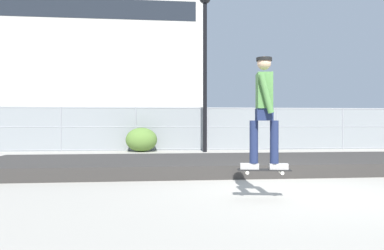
# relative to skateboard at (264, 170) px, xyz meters

# --- Properties ---
(ground_plane) EXTENTS (120.00, 120.00, 0.00)m
(ground_plane) POSITION_rel_skateboard_xyz_m (0.67, 0.45, -0.44)
(ground_plane) COLOR #9E998E
(gravel_berm) EXTENTS (12.79, 3.31, 0.29)m
(gravel_berm) POSITION_rel_skateboard_xyz_m (0.67, 3.61, -0.30)
(gravel_berm) COLOR #33302D
(gravel_berm) RESTS_ON ground_plane
(skateboard) EXTENTS (0.82, 0.34, 0.07)m
(skateboard) POSITION_rel_skateboard_xyz_m (0.00, 0.00, 0.00)
(skateboard) COLOR black
(skater) EXTENTS (0.73, 0.61, 1.72)m
(skater) POSITION_rel_skateboard_xyz_m (-0.00, 0.00, 0.99)
(skater) COLOR #B2ADA8
(skater) RESTS_ON skateboard
(chain_fence) EXTENTS (18.47, 0.06, 1.85)m
(chain_fence) POSITION_rel_skateboard_xyz_m (0.67, 10.33, 0.49)
(chain_fence) COLOR gray
(chain_fence) RESTS_ON ground_plane
(street_lamp) EXTENTS (0.44, 0.44, 6.35)m
(street_lamp) POSITION_rel_skateboard_xyz_m (0.41, 9.34, 3.54)
(street_lamp) COLOR black
(street_lamp) RESTS_ON ground_plane
(parked_car_near) EXTENTS (4.54, 2.24, 1.66)m
(parked_car_near) POSITION_rel_skateboard_xyz_m (-1.67, 13.23, 0.40)
(parked_car_near) COLOR #B7BABF
(parked_car_near) RESTS_ON ground_plane
(parked_car_mid) EXTENTS (4.47, 2.09, 1.66)m
(parked_car_mid) POSITION_rel_skateboard_xyz_m (4.13, 13.41, 0.40)
(parked_car_mid) COLOR black
(parked_car_mid) RESTS_ON ground_plane
(library_building) EXTENTS (29.66, 13.92, 25.03)m
(library_building) POSITION_rel_skateboard_xyz_m (-9.81, 48.78, 12.07)
(library_building) COLOR #B2AFA8
(library_building) RESTS_ON ground_plane
(shrub_left) EXTENTS (1.27, 1.04, 0.98)m
(shrub_left) POSITION_rel_skateboard_xyz_m (-2.14, 9.71, 0.05)
(shrub_left) COLOR #567A33
(shrub_left) RESTS_ON ground_plane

